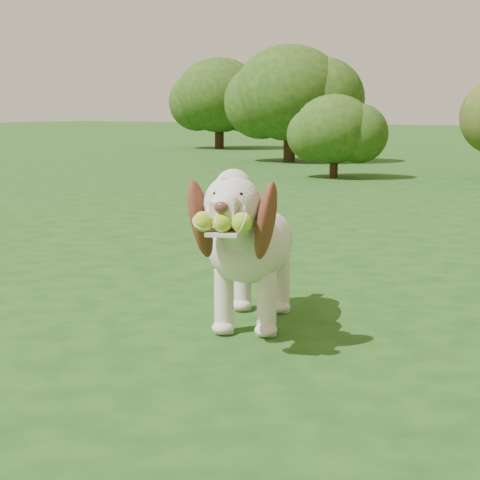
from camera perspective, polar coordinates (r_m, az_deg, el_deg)
The scene contains 5 objects.
ground at distance 3.41m, azimuth 6.51°, elevation -7.14°, with size 80.00×80.00×0.00m, color #184112.
dog at distance 3.51m, azimuth 0.73°, elevation -0.06°, with size 0.65×1.09×0.73m.
shrub_a at distance 11.17m, azimuth 6.73°, elevation 7.86°, with size 1.11×1.11×1.15m.
shrub_e at distance 14.45m, azimuth 3.56°, elevation 10.38°, with size 1.99×1.99×2.07m.
shrub_g at distance 19.09m, azimuth -1.49°, elevation 10.26°, with size 2.05×2.05×2.12m.
Camera 1 is at (1.44, -2.93, 0.97)m, focal length 60.00 mm.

